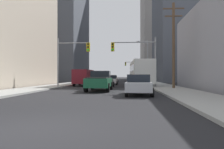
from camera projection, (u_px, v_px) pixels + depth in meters
ground_plane at (28, 130)px, 5.52m from camera, size 400.00×400.00×0.00m
sidewalk_left at (91, 81)px, 55.91m from camera, size 3.60×160.00×0.15m
sidewalk_right at (145, 81)px, 54.85m from camera, size 3.60×160.00×0.15m
city_bus at (140, 72)px, 29.82m from camera, size 2.91×11.58×3.40m
pickup_truck_green at (100, 81)px, 20.07m from camera, size 2.20×5.40×1.90m
cargo_van_maroon at (84, 77)px, 29.80m from camera, size 2.16×5.25×2.26m
sedan_silver at (138, 85)px, 15.55m from camera, size 1.95×4.26×1.52m
sedan_grey at (106, 81)px, 26.19m from camera, size 1.95×4.26×1.52m
sedan_white at (112, 80)px, 33.20m from camera, size 1.95×4.23×1.52m
sedan_red at (92, 79)px, 37.17m from camera, size 1.95×4.20×1.52m
sedan_beige at (131, 78)px, 59.04m from camera, size 1.95×4.24×1.52m
traffic_signal_near_left at (72, 54)px, 25.50m from camera, size 4.02×0.44×6.00m
traffic_signal_near_right at (136, 53)px, 24.93m from camera, size 5.32×0.44×6.00m
traffic_signal_far_right at (133, 67)px, 61.26m from camera, size 4.17×0.44×6.00m
utility_pole_right at (174, 43)px, 22.12m from camera, size 2.20×0.28×9.11m
street_lamp_right at (146, 58)px, 35.68m from camera, size 2.00×0.32×7.50m
building_left_mid_office at (46, 15)px, 56.07m from camera, size 19.58×18.75×35.42m
building_right_mid_block at (194, 28)px, 50.99m from camera, size 17.98×18.88×26.10m
building_right_far_highrise at (163, 21)px, 97.46m from camera, size 19.43×28.16×53.90m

